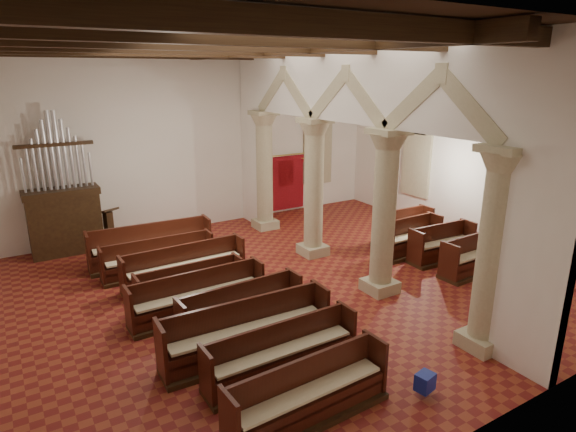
# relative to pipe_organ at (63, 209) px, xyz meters

# --- Properties ---
(floor) EXTENTS (14.00, 14.00, 0.00)m
(floor) POSITION_rel_pipe_organ_xyz_m (4.50, -5.50, -1.37)
(floor) COLOR maroon
(floor) RESTS_ON ground
(ceiling) EXTENTS (14.00, 14.00, 0.00)m
(ceiling) POSITION_rel_pipe_organ_xyz_m (4.50, -5.50, 4.63)
(ceiling) COLOR #302010
(ceiling) RESTS_ON wall_back
(wall_back) EXTENTS (14.00, 0.02, 6.00)m
(wall_back) POSITION_rel_pipe_organ_xyz_m (4.50, 0.50, 1.63)
(wall_back) COLOR white
(wall_back) RESTS_ON floor
(wall_front) EXTENTS (14.00, 0.02, 6.00)m
(wall_front) POSITION_rel_pipe_organ_xyz_m (4.50, -11.50, 1.63)
(wall_front) COLOR white
(wall_front) RESTS_ON floor
(wall_right) EXTENTS (0.02, 12.00, 6.00)m
(wall_right) POSITION_rel_pipe_organ_xyz_m (11.50, -5.50, 1.63)
(wall_right) COLOR white
(wall_right) RESTS_ON floor
(ceiling_beams) EXTENTS (13.80, 11.80, 0.30)m
(ceiling_beams) POSITION_rel_pipe_organ_xyz_m (4.50, -5.50, 4.45)
(ceiling_beams) COLOR #372511
(ceiling_beams) RESTS_ON wall_back
(arcade) EXTENTS (0.90, 11.90, 6.00)m
(arcade) POSITION_rel_pipe_organ_xyz_m (6.30, -5.50, 2.19)
(arcade) COLOR #BBB08B
(arcade) RESTS_ON floor
(window_right_a) EXTENTS (0.03, 1.00, 2.20)m
(window_right_a) POSITION_rel_pipe_organ_xyz_m (11.48, -7.00, 0.83)
(window_right_a) COLOR #34755D
(window_right_a) RESTS_ON wall_right
(window_right_b) EXTENTS (0.03, 1.00, 2.20)m
(window_right_b) POSITION_rel_pipe_organ_xyz_m (11.48, -3.00, 0.83)
(window_right_b) COLOR #34755D
(window_right_b) RESTS_ON wall_right
(window_back) EXTENTS (1.00, 0.03, 2.20)m
(window_back) POSITION_rel_pipe_organ_xyz_m (9.50, 0.48, 0.83)
(window_back) COLOR #34755D
(window_back) RESTS_ON wall_back
(pipe_organ) EXTENTS (2.10, 0.85, 4.40)m
(pipe_organ) POSITION_rel_pipe_organ_xyz_m (0.00, 0.00, 0.00)
(pipe_organ) COLOR #372511
(pipe_organ) RESTS_ON floor
(lectern) EXTENTS (0.62, 0.66, 1.26)m
(lectern) POSITION_rel_pipe_organ_xyz_m (1.23, -0.04, -0.85)
(lectern) COLOR #3A1F12
(lectern) RESTS_ON floor
(dossal_curtain) EXTENTS (1.80, 0.07, 2.17)m
(dossal_curtain) POSITION_rel_pipe_organ_xyz_m (8.00, 0.42, -0.21)
(dossal_curtain) COLOR maroon
(dossal_curtain) RESTS_ON floor
(processional_banner) EXTENTS (0.52, 0.66, 2.29)m
(processional_banner) POSITION_rel_pipe_organ_xyz_m (8.37, -0.58, -0.59)
(processional_banner) COLOR #372511
(processional_banner) RESTS_ON floor
(hymnal_box_a) EXTENTS (0.35, 0.31, 0.31)m
(hymnal_box_a) POSITION_rel_pipe_organ_xyz_m (4.22, -10.48, -1.12)
(hymnal_box_a) COLOR navy
(hymnal_box_a) RESTS_ON floor
(hymnal_box_b) EXTENTS (0.37, 0.30, 0.35)m
(hymnal_box_b) POSITION_rel_pipe_organ_xyz_m (2.80, -7.69, -1.09)
(hymnal_box_b) COLOR navy
(hymnal_box_b) RESTS_ON floor
(hymnal_box_c) EXTENTS (0.35, 0.31, 0.29)m
(hymnal_box_c) POSITION_rel_pipe_organ_xyz_m (2.87, -5.58, -1.13)
(hymnal_box_c) COLOR #153C93
(hymnal_box_c) RESTS_ON floor
(tube_heater_b) EXTENTS (0.94, 0.26, 0.09)m
(tube_heater_b) POSITION_rel_pipe_organ_xyz_m (1.64, -8.49, -1.21)
(tube_heater_b) COLOR white
(tube_heater_b) RESTS_ON floor
(nave_pew_0) EXTENTS (2.86, 0.80, 1.02)m
(nave_pew_0) POSITION_rel_pipe_organ_xyz_m (2.20, -9.96, -1.03)
(nave_pew_0) COLOR #372511
(nave_pew_0) RESTS_ON floor
(nave_pew_1) EXTENTS (2.99, 0.69, 0.99)m
(nave_pew_1) POSITION_rel_pipe_organ_xyz_m (2.44, -8.73, -1.05)
(nave_pew_1) COLOR #372511
(nave_pew_1) RESTS_ON floor
(nave_pew_2) EXTENTS (3.41, 0.87, 1.12)m
(nave_pew_2) POSITION_rel_pipe_organ_xyz_m (2.18, -7.85, -1.00)
(nave_pew_2) COLOR #372511
(nave_pew_2) RESTS_ON floor
(nave_pew_3) EXTENTS (2.78, 0.80, 1.02)m
(nave_pew_3) POSITION_rel_pipe_organ_xyz_m (2.51, -6.92, -1.03)
(nave_pew_3) COLOR #372511
(nave_pew_3) RESTS_ON floor
(nave_pew_4) EXTENTS (3.12, 0.72, 1.02)m
(nave_pew_4) POSITION_rel_pipe_organ_xyz_m (1.96, -5.83, -1.04)
(nave_pew_4) COLOR #372511
(nave_pew_4) RESTS_ON floor
(nave_pew_5) EXTENTS (2.56, 0.66, 0.95)m
(nave_pew_5) POSITION_rel_pipe_organ_xyz_m (2.02, -5.16, -1.06)
(nave_pew_5) COLOR #372511
(nave_pew_5) RESTS_ON floor
(nave_pew_6) EXTENTS (3.22, 0.75, 1.03)m
(nave_pew_6) POSITION_rel_pipe_organ_xyz_m (2.28, -4.03, -1.03)
(nave_pew_6) COLOR #372511
(nave_pew_6) RESTS_ON floor
(nave_pew_7) EXTENTS (3.03, 0.73, 0.97)m
(nave_pew_7) POSITION_rel_pipe_organ_xyz_m (1.90, -3.01, -1.05)
(nave_pew_7) COLOR #372511
(nave_pew_7) RESTS_ON floor
(nave_pew_8) EXTENTS (3.47, 0.94, 1.14)m
(nave_pew_8) POSITION_rel_pipe_organ_xyz_m (1.95, -2.16, -0.99)
(nave_pew_8) COLOR #372511
(nave_pew_8) RESTS_ON floor
(aisle_pew_0) EXTENTS (2.20, 0.79, 1.06)m
(aisle_pew_0) POSITION_rel_pipe_organ_xyz_m (9.26, -7.46, -1.02)
(aisle_pew_0) COLOR #372511
(aisle_pew_0) RESTS_ON floor
(aisle_pew_1) EXTENTS (2.14, 0.82, 1.07)m
(aisle_pew_1) POSITION_rel_pipe_organ_xyz_m (9.24, -6.35, -1.01)
(aisle_pew_1) COLOR #372511
(aisle_pew_1) RESTS_ON floor
(aisle_pew_2) EXTENTS (2.09, 0.78, 1.11)m
(aisle_pew_2) POSITION_rel_pipe_organ_xyz_m (8.82, -5.51, -1.00)
(aisle_pew_2) COLOR #372511
(aisle_pew_2) RESTS_ON floor
(aisle_pew_3) EXTENTS (2.08, 0.76, 1.10)m
(aisle_pew_3) POSITION_rel_pipe_organ_xyz_m (9.29, -4.71, -1.00)
(aisle_pew_3) COLOR #372511
(aisle_pew_3) RESTS_ON floor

